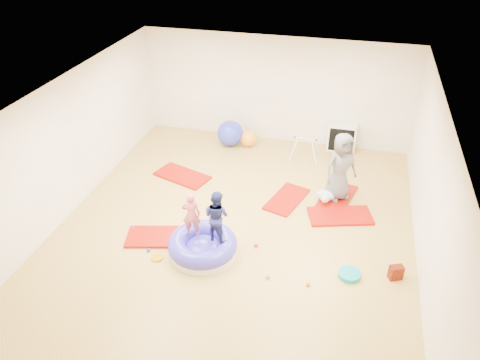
# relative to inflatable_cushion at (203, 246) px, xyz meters

# --- Properties ---
(room) EXTENTS (7.01, 8.01, 2.81)m
(room) POSITION_rel_inflatable_cushion_xyz_m (0.39, 0.98, 1.24)
(room) COLOR #A98935
(room) RESTS_ON ground
(gym_mat_front_left) EXTENTS (1.42, 0.94, 0.05)m
(gym_mat_front_left) POSITION_rel_inflatable_cushion_xyz_m (-0.96, 0.20, -0.13)
(gym_mat_front_left) COLOR #A21400
(gym_mat_front_left) RESTS_ON ground
(gym_mat_mid_left) EXTENTS (1.42, 1.02, 0.05)m
(gym_mat_mid_left) POSITION_rel_inflatable_cushion_xyz_m (-1.34, 2.47, -0.13)
(gym_mat_mid_left) COLOR #A21400
(gym_mat_mid_left) RESTS_ON ground
(gym_mat_center_back) EXTENTS (0.92, 1.31, 0.05)m
(gym_mat_center_back) POSITION_rel_inflatable_cushion_xyz_m (1.23, 2.12, -0.13)
(gym_mat_center_back) COLOR #A21400
(gym_mat_center_back) RESTS_ON ground
(gym_mat_right) EXTENTS (1.43, 1.00, 0.05)m
(gym_mat_right) POSITION_rel_inflatable_cushion_xyz_m (2.42, 1.79, -0.13)
(gym_mat_right) COLOR #A21400
(gym_mat_right) RESTS_ON ground
(gym_mat_rear_right) EXTENTS (0.88, 1.32, 0.05)m
(gym_mat_rear_right) POSITION_rel_inflatable_cushion_xyz_m (2.30, 2.48, -0.13)
(gym_mat_rear_right) COLOR #A21400
(gym_mat_rear_right) RESTS_ON ground
(inflatable_cushion) EXTENTS (1.30, 1.30, 0.41)m
(inflatable_cushion) POSITION_rel_inflatable_cushion_xyz_m (0.00, 0.00, 0.00)
(inflatable_cushion) COLOR silver
(inflatable_cushion) RESTS_ON ground
(child_pink) EXTENTS (0.37, 0.28, 0.92)m
(child_pink) POSITION_rel_inflatable_cushion_xyz_m (-0.22, 0.09, 0.68)
(child_pink) COLOR #D3555A
(child_pink) RESTS_ON inflatable_cushion
(child_navy) EXTENTS (0.60, 0.54, 1.03)m
(child_navy) POSITION_rel_inflatable_cushion_xyz_m (0.26, 0.09, 0.73)
(child_navy) COLOR navy
(child_navy) RESTS_ON inflatable_cushion
(adult_caregiver) EXTENTS (0.89, 0.84, 1.53)m
(adult_caregiver) POSITION_rel_inflatable_cushion_xyz_m (2.30, 2.46, 0.66)
(adult_caregiver) COLOR #59595A
(adult_caregiver) RESTS_ON gym_mat_rear_right
(infant) EXTENTS (0.40, 0.40, 0.23)m
(infant) POSITION_rel_inflatable_cushion_xyz_m (2.06, 2.24, 0.01)
(infant) COLOR #9DBBFA
(infant) RESTS_ON gym_mat_rear_right
(ball_pit_balls) EXTENTS (3.70, 1.39, 0.07)m
(ball_pit_balls) POSITION_rel_inflatable_cushion_xyz_m (0.26, 0.12, -0.12)
(ball_pit_balls) COLOR green
(ball_pit_balls) RESTS_ON ground
(exercise_ball_blue) EXTENTS (0.68, 0.68, 0.68)m
(exercise_ball_blue) POSITION_rel_inflatable_cushion_xyz_m (-0.67, 4.33, 0.18)
(exercise_ball_blue) COLOR #2833C5
(exercise_ball_blue) RESTS_ON ground
(exercise_ball_orange) EXTENTS (0.44, 0.44, 0.44)m
(exercise_ball_orange) POSITION_rel_inflatable_cushion_xyz_m (-0.18, 4.39, 0.06)
(exercise_ball_orange) COLOR orange
(exercise_ball_orange) RESTS_ON ground
(infant_play_gym) EXTENTS (0.73, 0.69, 0.56)m
(infant_play_gym) POSITION_rel_inflatable_cushion_xyz_m (1.35, 4.12, 0.21)
(infant_play_gym) COLOR silver
(infant_play_gym) RESTS_ON ground
(cube_shelf) EXTENTS (0.72, 0.35, 0.72)m
(cube_shelf) POSITION_rel_inflatable_cushion_xyz_m (2.20, 4.77, 0.20)
(cube_shelf) COLOR silver
(cube_shelf) RESTS_ON ground
(balance_disc) EXTENTS (0.40, 0.40, 0.09)m
(balance_disc) POSITION_rel_inflatable_cushion_xyz_m (2.71, 0.04, -0.12)
(balance_disc) COLOR #099094
(balance_disc) RESTS_ON ground
(backpack) EXTENTS (0.27, 0.23, 0.27)m
(backpack) POSITION_rel_inflatable_cushion_xyz_m (3.49, 0.20, -0.02)
(backpack) COLOR #901901
(backpack) RESTS_ON ground
(yellow_toy) EXTENTS (0.22, 0.22, 0.03)m
(yellow_toy) POSITION_rel_inflatable_cushion_xyz_m (-0.77, -0.37, -0.14)
(yellow_toy) COLOR orange
(yellow_toy) RESTS_ON ground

